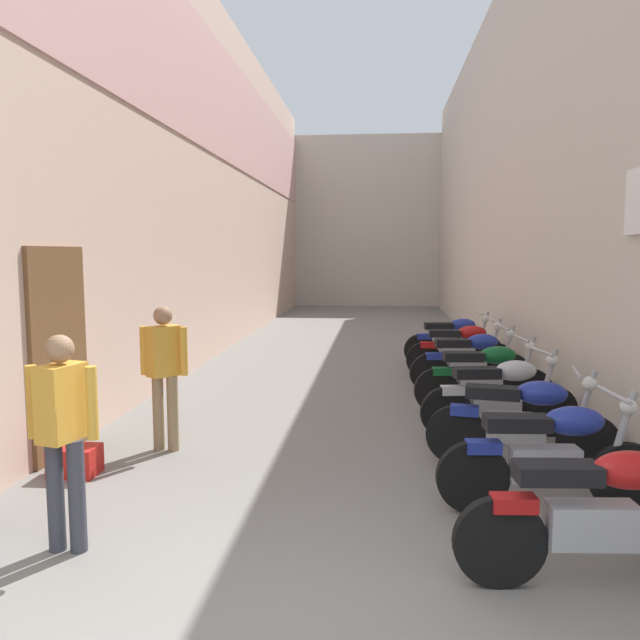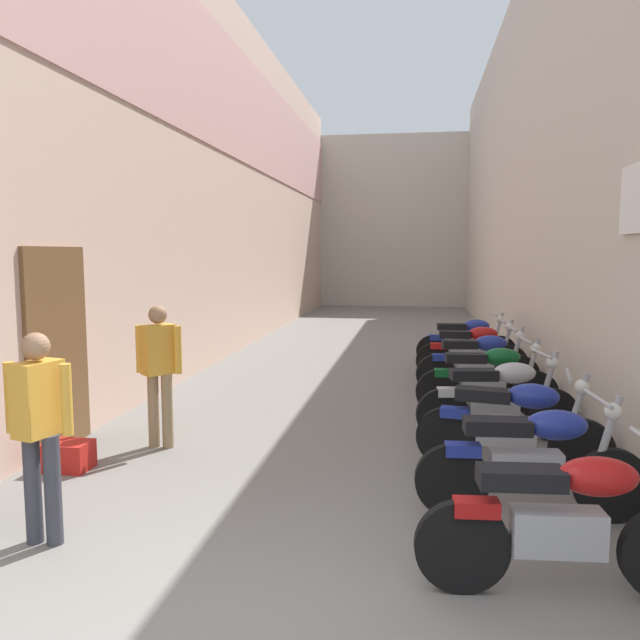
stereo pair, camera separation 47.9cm
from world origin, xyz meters
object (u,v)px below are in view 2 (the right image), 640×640
(motorcycle_fifth, at_px, (488,378))
(motorcycle_sixth, at_px, (479,362))
(motorcycle_nearest, at_px, (567,519))
(motorcycle_seventh, at_px, (472,350))
(pedestrian_by_doorway, at_px, (39,422))
(plastic_crate, at_px, (68,456))
(pedestrian_mid_alley, at_px, (159,365))
(motorcycle_second, at_px, (533,459))
(motorcycle_eighth, at_px, (467,341))
(motorcycle_fourth, at_px, (499,397))
(motorcycle_third, at_px, (513,423))

(motorcycle_fifth, xyz_separation_m, motorcycle_sixth, (-0.00, 1.24, 0.00))
(motorcycle_nearest, bearing_deg, motorcycle_seventh, 90.00)
(pedestrian_by_doorway, bearing_deg, plastic_crate, 115.32)
(pedestrian_by_doorway, height_order, pedestrian_mid_alley, same)
(motorcycle_second, bearing_deg, motorcycle_eighth, 90.00)
(motorcycle_sixth, distance_m, pedestrian_mid_alley, 4.89)
(pedestrian_by_doorway, relative_size, plastic_crate, 3.57)
(motorcycle_seventh, relative_size, motorcycle_eighth, 1.00)
(motorcycle_fifth, relative_size, motorcycle_eighth, 1.00)
(motorcycle_eighth, bearing_deg, pedestrian_by_doorway, -115.31)
(motorcycle_second, relative_size, motorcycle_fourth, 1.01)
(motorcycle_sixth, height_order, motorcycle_eighth, same)
(motorcycle_fourth, bearing_deg, motorcycle_seventh, 90.00)
(pedestrian_by_doorway, distance_m, plastic_crate, 1.79)
(motorcycle_third, height_order, motorcycle_sixth, same)
(motorcycle_third, relative_size, pedestrian_by_doorway, 1.17)
(motorcycle_nearest, relative_size, motorcycle_fourth, 1.01)
(motorcycle_fourth, bearing_deg, pedestrian_by_doorway, -139.33)
(motorcycle_second, xyz_separation_m, motorcycle_fourth, (-0.00, 2.13, 0.00))
(motorcycle_seventh, bearing_deg, pedestrian_by_doorway, -118.97)
(motorcycle_sixth, xyz_separation_m, motorcycle_eighth, (0.00, 2.22, 0.00))
(motorcycle_second, relative_size, pedestrian_by_doorway, 1.18)
(pedestrian_by_doorway, bearing_deg, pedestrian_mid_alley, 91.84)
(motorcycle_nearest, relative_size, plastic_crate, 4.21)
(motorcycle_sixth, distance_m, motorcycle_seventh, 1.10)
(motorcycle_third, height_order, motorcycle_fourth, same)
(plastic_crate, bearing_deg, pedestrian_mid_alley, 52.90)
(motorcycle_third, distance_m, motorcycle_fifth, 2.19)
(plastic_crate, bearing_deg, pedestrian_by_doorway, -64.68)
(motorcycle_nearest, xyz_separation_m, pedestrian_by_doorway, (-3.63, 0.16, 0.42))
(motorcycle_seventh, height_order, plastic_crate, motorcycle_seventh)
(motorcycle_nearest, height_order, pedestrian_mid_alley, pedestrian_mid_alley)
(motorcycle_second, height_order, pedestrian_mid_alley, pedestrian_mid_alley)
(motorcycle_fifth, xyz_separation_m, motorcycle_seventh, (0.00, 2.34, 0.00))
(pedestrian_by_doorway, bearing_deg, motorcycle_third, 29.16)
(motorcycle_third, relative_size, motorcycle_fourth, 1.00)
(pedestrian_mid_alley, bearing_deg, motorcycle_fifth, 27.58)
(motorcycle_nearest, distance_m, motorcycle_fourth, 3.27)
(motorcycle_sixth, distance_m, motorcycle_eighth, 2.22)
(plastic_crate, bearing_deg, motorcycle_fifth, 32.50)
(motorcycle_second, distance_m, motorcycle_eighth, 6.69)
(motorcycle_seventh, bearing_deg, motorcycle_fifth, -90.00)
(motorcycle_third, relative_size, motorcycle_fifth, 0.99)
(motorcycle_fourth, height_order, motorcycle_seventh, same)
(motorcycle_nearest, xyz_separation_m, motorcycle_second, (0.00, 1.14, 0.00))
(motorcycle_nearest, xyz_separation_m, motorcycle_third, (-0.00, 2.18, 0.00))
(motorcycle_eighth, distance_m, plastic_crate, 7.57)
(motorcycle_third, height_order, pedestrian_mid_alley, pedestrian_mid_alley)
(motorcycle_nearest, xyz_separation_m, motorcycle_fourth, (-0.00, 3.27, 0.00))
(motorcycle_sixth, bearing_deg, motorcycle_seventh, 90.00)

